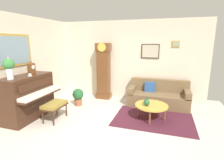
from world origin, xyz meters
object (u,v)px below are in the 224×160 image
Objects in this scene: piano at (29,97)px; mantel_clock at (31,68)px; piano_bench at (55,105)px; teacup at (30,75)px; potted_plant at (78,96)px; grandfather_clock at (104,73)px; couch at (158,96)px; flower_vase at (9,66)px; green_jug at (147,102)px; coffee_table at (151,106)px.

mantel_clock reaches higher than piano.
piano_bench is (0.75, 0.08, -0.20)m from piano.
teacup reaches higher than potted_plant.
grandfather_clock is at bearing 58.29° from piano.
couch is at bearing 28.73° from mantel_clock.
potted_plant is at bearing 61.13° from teacup.
flower_vase reaches higher than green_jug.
piano is 12.41× the size of teacup.
grandfather_clock is 2.34m from coffee_table.
couch is 2.65m from potted_plant.
flower_vase is at bearing -104.28° from teacup.
piano is 2.63m from grandfather_clock.
coffee_table is at bearing 16.66° from teacup.
mantel_clock reaches higher than green_jug.
coffee_table is (3.22, 0.92, -0.23)m from piano.
grandfather_clock is 3.62× the size of potted_plant.
coffee_table is 3.67× the size of green_jug.
piano is at bearing -148.64° from couch.
piano is 0.63m from teacup.
mantel_clock reaches higher than teacup.
green_jug is at bearing 14.71° from piano.
piano_bench is 1.22m from mantel_clock.
coffee_table is 1.52× the size of flower_vase.
teacup reaches higher than couch.
teacup is 1.69m from potted_plant.
flower_vase is at bearing -142.82° from couch.
potted_plant is (0.07, 1.17, -0.08)m from piano_bench.
couch is 16.38× the size of teacup.
piano_bench is 1.18m from potted_plant.
flower_vase is 0.58m from teacup.
mantel_clock reaches higher than piano_bench.
mantel_clock reaches higher than potted_plant.
grandfather_clock is at bearing 60.82° from teacup.
flower_vase is 2.42× the size of green_jug.
piano is at bearing -123.29° from potted_plant.
piano is 0.78m from piano_bench.
coffee_table is at bearing 18.77° from piano_bench.
coffee_table is 0.20m from green_jug.
potted_plant is (0.69, 1.26, -0.89)m from teacup.
piano_bench is 2.29m from grandfather_clock.
green_jug is at bearing 17.42° from piano_bench.
mantel_clock is at bearing -167.56° from coffee_table.
green_jug is (2.35, 0.74, 0.09)m from piano_bench.
piano is 1.64× the size of coffee_table.
grandfather_clock is (1.37, 2.21, 0.36)m from piano.
piano_bench is at bearing 7.95° from teacup.
piano_bench is 2.92× the size of green_jug.
piano_bench is 6.03× the size of teacup.
couch is 7.92× the size of green_jug.
mantel_clock is 1.69m from potted_plant.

